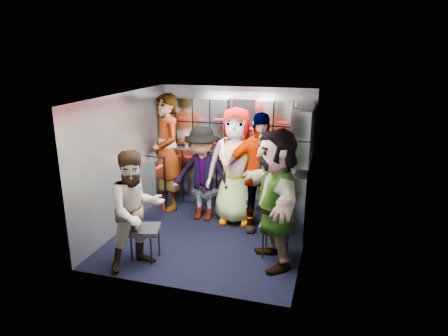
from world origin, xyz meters
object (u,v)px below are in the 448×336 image
(jump_seat_near_right, at_px, (276,227))
(attendant_arc_d, at_px, (259,173))
(jump_seat_mid_right, at_px, (260,202))
(jump_seat_near_left, at_px, (145,231))
(attendant_standing, at_px, (167,153))
(attendant_arc_b, at_px, (202,174))
(attendant_arc_e, at_px, (275,198))
(attendant_arc_a, at_px, (136,210))
(jump_seat_center, at_px, (238,194))
(jump_seat_mid_left, at_px, (206,193))
(attendant_arc_c, at_px, (236,166))

(jump_seat_near_right, bearing_deg, attendant_arc_d, 117.90)
(jump_seat_mid_right, relative_size, attendant_arc_d, 0.24)
(jump_seat_mid_right, relative_size, jump_seat_near_right, 0.90)
(jump_seat_near_left, distance_m, attendant_arc_d, 1.91)
(jump_seat_near_right, relative_size, attendant_standing, 0.24)
(attendant_arc_b, distance_m, attendant_arc_e, 1.73)
(attendant_arc_a, bearing_deg, attendant_arc_e, -31.91)
(jump_seat_center, bearing_deg, jump_seat_mid_left, -173.22)
(attendant_arc_a, relative_size, attendant_arc_d, 0.84)
(jump_seat_center, relative_size, jump_seat_mid_right, 1.12)
(jump_seat_near_right, xyz_separation_m, attendant_arc_b, (-1.36, 0.89, 0.35))
(jump_seat_center, height_order, jump_seat_near_right, jump_seat_near_right)
(jump_seat_mid_left, bearing_deg, jump_seat_mid_right, -8.07)
(jump_seat_near_left, height_order, attendant_arc_c, attendant_arc_c)
(jump_seat_near_left, height_order, attendant_arc_b, attendant_arc_b)
(jump_seat_near_left, relative_size, attendant_arc_b, 0.30)
(attendant_standing, bearing_deg, attendant_arc_d, 31.48)
(attendant_arc_b, height_order, attendant_arc_c, attendant_arc_c)
(jump_seat_mid_right, height_order, attendant_arc_c, attendant_arc_c)
(attendant_arc_d, distance_m, attendant_arc_e, 1.02)
(attendant_arc_a, relative_size, attendant_arc_e, 0.86)
(jump_seat_mid_right, distance_m, attendant_arc_c, 0.69)
(attendant_arc_a, bearing_deg, attendant_standing, 51.62)
(jump_seat_near_left, xyz_separation_m, jump_seat_center, (0.85, 1.71, 0.00))
(jump_seat_near_right, bearing_deg, jump_seat_near_left, -160.99)
(attendant_standing, height_order, attendant_arc_b, attendant_standing)
(jump_seat_center, bearing_deg, attendant_standing, 177.79)
(jump_seat_near_right, distance_m, attendant_arc_a, 1.86)
(attendant_arc_b, bearing_deg, jump_seat_mid_left, 92.39)
(jump_seat_mid_right, relative_size, attendant_arc_a, 0.28)
(jump_seat_near_right, bearing_deg, jump_seat_center, 125.65)
(attendant_standing, bearing_deg, jump_seat_near_right, 16.17)
(jump_seat_near_left, relative_size, attendant_arc_a, 0.30)
(attendant_standing, distance_m, attendant_arc_e, 2.51)
(jump_seat_mid_left, height_order, attendant_arc_b, attendant_arc_b)
(jump_seat_mid_left, distance_m, attendant_arc_d, 1.14)
(jump_seat_mid_right, relative_size, attendant_standing, 0.22)
(attendant_arc_b, bearing_deg, attendant_arc_a, -98.32)
(attendant_arc_c, height_order, attendant_arc_d, attendant_arc_c)
(jump_seat_near_right, bearing_deg, attendant_arc_a, -155.66)
(jump_seat_near_right, distance_m, attendant_arc_d, 0.99)
(attendant_arc_d, bearing_deg, jump_seat_near_left, -146.41)
(jump_seat_mid_left, height_order, jump_seat_center, jump_seat_center)
(attendant_standing, height_order, attendant_arc_a, attendant_standing)
(jump_seat_center, height_order, attendant_standing, attendant_standing)
(attendant_arc_a, bearing_deg, jump_seat_mid_left, 29.40)
(jump_seat_mid_left, distance_m, jump_seat_mid_right, 0.96)
(jump_seat_mid_right, relative_size, attendant_arc_e, 0.24)
(jump_seat_mid_left, relative_size, attendant_arc_c, 0.25)
(jump_seat_center, xyz_separation_m, attendant_arc_c, (-0.00, -0.18, 0.53))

